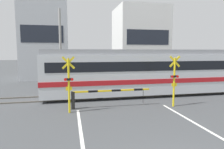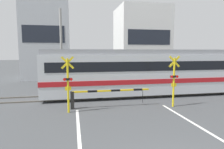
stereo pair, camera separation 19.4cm
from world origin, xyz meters
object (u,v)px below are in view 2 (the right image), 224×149
Objects in this scene: crossing_barrier_near at (96,95)px; crossing_signal_left at (68,82)px; pedestrian at (102,75)px; commuter_train at (180,70)px; crossing_signal_right at (174,79)px; crossing_barrier_far at (123,80)px.

crossing_barrier_near is 1.90m from crossing_signal_left.
pedestrian is (1.38, 7.07, 0.25)m from crossing_barrier_near.
crossing_barrier_near is at bearing -157.90° from commuter_train.
commuter_train is 9.05m from crossing_signal_left.
crossing_signal_left is at bearing -158.01° from crossing_barrier_near.
crossing_signal_right is (6.05, 0.00, 0.00)m from crossing_signal_left.
crossing_signal_left is at bearing -127.17° from crossing_barrier_far.
crossing_signal_right is (-2.33, -3.40, -0.15)m from commuter_train.
crossing_signal_left is (-4.50, -5.93, 0.88)m from crossing_barrier_far.
commuter_train is 4.42× the size of crossing_barrier_far.
commuter_train is at bearing 55.61° from crossing_signal_right.
crossing_signal_left reaches higher than pedestrian.
commuter_train reaches higher than pedestrian.
crossing_signal_right is at bearing -7.95° from crossing_barrier_near.
crossing_barrier_near is at bearing -119.02° from crossing_barrier_far.
commuter_train is at bearing 22.10° from crossing_barrier_near.
crossing_barrier_near is 6.06m from crossing_barrier_far.
crossing_barrier_far is at bearing 52.83° from crossing_signal_left.
crossing_signal_right reaches higher than pedestrian.
crossing_barrier_far is at bearing 60.98° from crossing_barrier_near.
crossing_barrier_far is at bearing 146.91° from commuter_train.
crossing_signal_right is 8.33m from pedestrian.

